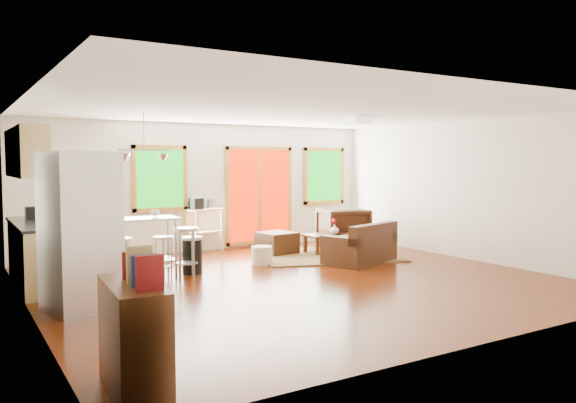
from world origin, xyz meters
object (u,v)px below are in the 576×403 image
rug (327,255)px  island (130,237)px  loveseat (361,247)px  coffee_table (328,236)px  refrigerator (81,231)px  kitchen_cart (203,215)px  armchair (343,226)px  ottoman (277,243)px

rug → island: island is taller
loveseat → coffee_table: (0.13, 1.22, 0.04)m
refrigerator → island: size_ratio=1.28×
refrigerator → kitchen_cart: size_ratio=1.76×
coffee_table → kitchen_cart: size_ratio=0.88×
rug → kitchen_cart: kitchen_cart is taller
loveseat → refrigerator: 5.07m
rug → refrigerator: 5.25m
armchair → island: size_ratio=0.62×
rug → ottoman: (-0.72, 0.71, 0.20)m
armchair → refrigerator: 6.19m
ottoman → loveseat: bearing=-63.7°
coffee_table → kitchen_cart: kitchen_cart is taller
loveseat → kitchen_cart: (-1.96, 2.64, 0.47)m
refrigerator → kitchen_cart: refrigerator is taller
coffee_table → armchair: bearing=28.8°
refrigerator → rug: bearing=6.0°
loveseat → armchair: bearing=45.7°
loveseat → armchair: size_ratio=1.63×
armchair → refrigerator: bearing=36.6°
armchair → refrigerator: refrigerator is taller
ottoman → kitchen_cart: bearing=139.1°
rug → refrigerator: size_ratio=1.34×
coffee_table → ottoman: (-0.94, 0.43, -0.12)m
rug → refrigerator: (-4.88, -1.69, 0.96)m
rug → coffee_table: (0.22, 0.28, 0.32)m
rug → loveseat: bearing=-84.3°
rug → refrigerator: bearing=-160.8°
loveseat → refrigerator: refrigerator is taller
loveseat → island: bearing=148.5°
rug → island: 3.88m
rug → loveseat: (0.09, -0.94, 0.27)m
ottoman → rug: bearing=-44.6°
ottoman → refrigerator: refrigerator is taller
coffee_table → refrigerator: refrigerator is taller
armchair → kitchen_cart: (-2.71, 1.08, 0.28)m
armchair → loveseat: bearing=78.9°
rug → armchair: armchair is taller
coffee_table → armchair: 0.72m
refrigerator → coffee_table: bearing=8.0°
ottoman → kitchen_cart: (-1.15, 0.99, 0.54)m
ottoman → refrigerator: bearing=-150.0°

